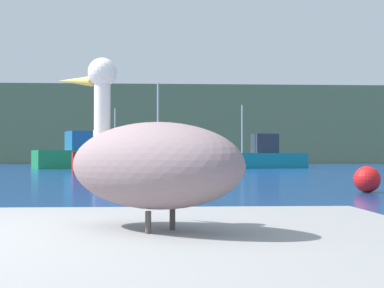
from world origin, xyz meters
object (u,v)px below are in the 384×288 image
fishing_boat_red (124,157)px  mooring_buoy (367,179)px  fishing_boat_green (87,154)px  pelican (151,163)px  fishing_boat_teal (265,157)px

fishing_boat_red → mooring_buoy: fishing_boat_red is taller
mooring_buoy → fishing_boat_green: bearing=110.7°
pelican → mooring_buoy: (5.42, 11.73, -0.58)m
fishing_boat_teal → mooring_buoy: 29.38m
mooring_buoy → fishing_boat_red: bearing=112.1°
fishing_boat_red → fishing_boat_green: (-3.55, 10.82, 0.19)m
fishing_boat_red → pelican: bearing=-97.2°
fishing_boat_green → mooring_buoy: size_ratio=11.49×
pelican → fishing_boat_red: (-2.13, 30.30, -0.04)m
fishing_boat_teal → mooring_buoy: size_ratio=9.70×
fishing_boat_red → fishing_boat_green: fishing_boat_red is taller
fishing_boat_red → mooring_buoy: (7.55, -18.57, -0.54)m
pelican → mooring_buoy: size_ratio=1.69×
mooring_buoy → pelican: bearing=-114.8°
fishing_boat_teal → fishing_boat_red: bearing=31.4°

